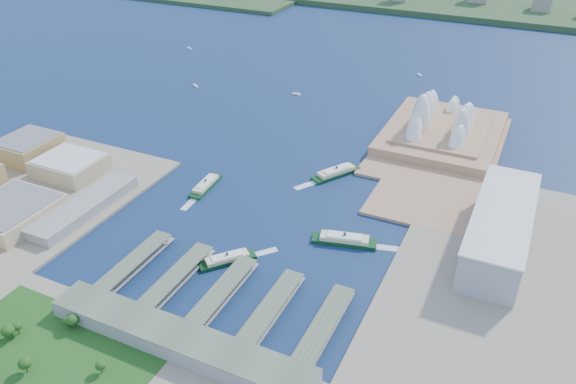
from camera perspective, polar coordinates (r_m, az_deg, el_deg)
The scene contains 17 objects.
ground at distance 498.68m, azimuth -3.49°, elevation -4.93°, with size 3000.00×3000.00×0.00m, color #0D183F.
east_land at distance 420.42m, azimuth 24.16°, elevation -16.26°, with size 240.00×500.00×3.00m, color gray.
peninsula at distance 683.11m, azimuth 15.18°, elevation 4.67°, with size 135.00×220.00×3.00m, color #A87D5C.
far_shore at distance 1376.29m, azimuth 17.29°, elevation 17.68°, with size 2200.00×260.00×12.00m, color #2D4926.
opera_house at distance 689.32m, azimuth 15.68°, elevation 7.64°, with size 134.00×180.00×58.00m, color white, non-canonical shape.
toaster_building at distance 509.65m, azimuth 20.75°, elevation -3.49°, with size 45.00×155.00×35.00m, color #95959A.
ferry_wharves at distance 439.90m, azimuth -6.59°, elevation -10.06°, with size 184.00×90.00×9.30m, color #525E47, non-canonical shape.
terminal_building at distance 401.38m, azimuth -11.06°, elevation -14.60°, with size 200.00×28.00×12.00m, color gray.
park at distance 415.44m, azimuth -24.43°, elevation -15.14°, with size 150.00×110.00×16.00m, color #194714, non-canonical shape.
ferry_a at distance 578.93m, azimuth -8.37°, elevation 0.87°, with size 12.73×50.00×9.45m, color #0E3918, non-canonical shape.
ferry_b at distance 597.20m, azimuth 4.94°, elevation 2.17°, with size 14.43×56.71×10.72m, color #0E3918, non-canonical shape.
ferry_c at distance 473.34m, azimuth -6.20°, elevation -6.62°, with size 12.33×48.45×9.16m, color #0E3918, non-canonical shape.
ferry_d at distance 494.31m, azimuth 5.76°, elevation -4.65°, with size 14.36×56.41×10.67m, color #0E3918, non-canonical shape.
boat_a at distance 852.52m, azimuth -9.37°, elevation 10.63°, with size 3.34×13.35×2.57m, color white, non-canonical shape.
boat_b at distance 809.79m, azimuth 0.87°, elevation 9.95°, with size 3.90×11.14×3.01m, color white, non-canonical shape.
boat_d at distance 1035.01m, azimuth -9.99°, elevation 14.21°, with size 3.08×14.09×2.38m, color white, non-canonical shape.
boat_e at distance 909.90m, azimuth 13.22°, elevation 11.54°, with size 3.47×10.91×2.68m, color white, non-canonical shape.
Camera 1 is at (200.06, -351.31, 291.96)m, focal length 35.00 mm.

